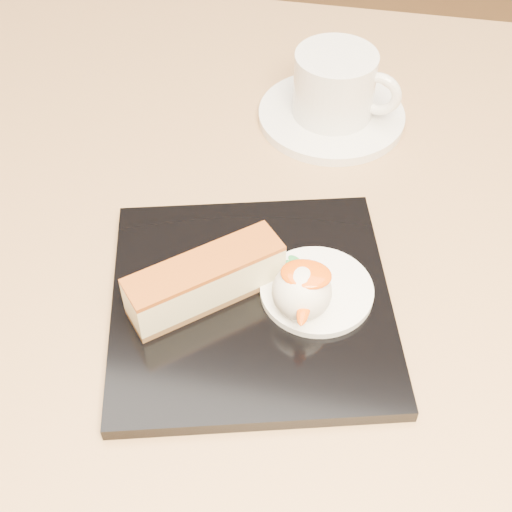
% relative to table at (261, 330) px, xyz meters
% --- Properties ---
extents(table, '(0.80, 0.80, 0.72)m').
position_rel_table_xyz_m(table, '(0.00, 0.00, 0.00)').
color(table, black).
rests_on(table, ground).
extents(dessert_plate, '(0.27, 0.27, 0.01)m').
position_rel_table_xyz_m(dessert_plate, '(0.01, -0.09, 0.16)').
color(dessert_plate, black).
rests_on(dessert_plate, table).
extents(cheesecake, '(0.12, 0.11, 0.04)m').
position_rel_table_xyz_m(cheesecake, '(-0.03, -0.10, 0.19)').
color(cheesecake, brown).
rests_on(cheesecake, dessert_plate).
extents(cream_smear, '(0.09, 0.09, 0.01)m').
position_rel_table_xyz_m(cream_smear, '(0.06, -0.08, 0.17)').
color(cream_smear, white).
rests_on(cream_smear, dessert_plate).
extents(ice_cream_scoop, '(0.05, 0.05, 0.05)m').
position_rel_table_xyz_m(ice_cream_scoop, '(0.05, -0.10, 0.19)').
color(ice_cream_scoop, white).
rests_on(ice_cream_scoop, cream_smear).
extents(mango_sauce, '(0.04, 0.03, 0.01)m').
position_rel_table_xyz_m(mango_sauce, '(0.05, -0.09, 0.21)').
color(mango_sauce, '#F85407').
rests_on(mango_sauce, ice_cream_scoop).
extents(mint_sprig, '(0.03, 0.02, 0.00)m').
position_rel_table_xyz_m(mint_sprig, '(0.03, -0.05, 0.17)').
color(mint_sprig, green).
rests_on(mint_sprig, cream_smear).
extents(saucer, '(0.15, 0.15, 0.01)m').
position_rel_table_xyz_m(saucer, '(0.04, 0.17, 0.16)').
color(saucer, white).
rests_on(saucer, table).
extents(coffee_cup, '(0.11, 0.08, 0.07)m').
position_rel_table_xyz_m(coffee_cup, '(0.04, 0.17, 0.20)').
color(coffee_cup, white).
rests_on(coffee_cup, saucer).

